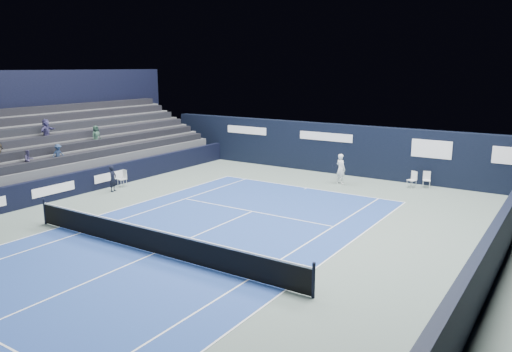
# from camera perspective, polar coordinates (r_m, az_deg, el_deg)

# --- Properties ---
(ground) EXTENTS (48.00, 48.00, 0.00)m
(ground) POSITION_cam_1_polar(r_m,az_deg,el_deg) (19.93, -7.51, -7.05)
(ground) COLOR slate
(ground) RESTS_ON ground
(court_surface) EXTENTS (10.97, 23.77, 0.01)m
(court_surface) POSITION_cam_1_polar(r_m,az_deg,el_deg) (18.57, -11.58, -8.68)
(court_surface) COLOR navy
(court_surface) RESTS_ON ground
(enclosure_wall_right) EXTENTS (0.30, 22.00, 1.80)m
(enclosure_wall_right) POSITION_cam_1_polar(r_m,az_deg,el_deg) (19.12, 26.18, -6.27)
(enclosure_wall_right) COLOR black
(enclosure_wall_right) RESTS_ON ground
(folding_chair_back_a) EXTENTS (0.53, 0.55, 0.92)m
(folding_chair_back_a) POSITION_cam_1_polar(r_m,az_deg,el_deg) (29.05, 17.56, -0.07)
(folding_chair_back_a) COLOR silver
(folding_chair_back_a) RESTS_ON ground
(folding_chair_back_b) EXTENTS (0.50, 0.49, 0.91)m
(folding_chair_back_b) POSITION_cam_1_polar(r_m,az_deg,el_deg) (29.32, 18.92, -0.25)
(folding_chair_back_b) COLOR white
(folding_chair_back_b) RESTS_ON ground
(line_judge_chair) EXTENTS (0.50, 0.49, 0.95)m
(line_judge_chair) POSITION_cam_1_polar(r_m,az_deg,el_deg) (28.90, -14.93, -0.12)
(line_judge_chair) COLOR white
(line_judge_chair) RESTS_ON ground
(line_judge) EXTENTS (0.48, 0.59, 1.40)m
(line_judge) POSITION_cam_1_polar(r_m,az_deg,el_deg) (27.90, -16.04, -0.30)
(line_judge) COLOR black
(line_judge) RESTS_ON ground
(court_markings) EXTENTS (11.03, 23.83, 0.00)m
(court_markings) POSITION_cam_1_polar(r_m,az_deg,el_deg) (18.56, -11.58, -8.67)
(court_markings) COLOR white
(court_markings) RESTS_ON court_surface
(tennis_net) EXTENTS (12.90, 0.10, 1.10)m
(tennis_net) POSITION_cam_1_polar(r_m,az_deg,el_deg) (18.39, -11.64, -7.21)
(tennis_net) COLOR black
(tennis_net) RESTS_ON ground
(back_sponsor_wall) EXTENTS (26.00, 0.63, 3.10)m
(back_sponsor_wall) POSITION_cam_1_polar(r_m,az_deg,el_deg) (31.62, 9.80, 3.04)
(back_sponsor_wall) COLOR black
(back_sponsor_wall) RESTS_ON ground
(side_barrier_left) EXTENTS (0.33, 22.00, 1.20)m
(side_barrier_left) POSITION_cam_1_polar(r_m,az_deg,el_deg) (29.04, -16.70, -0.05)
(side_barrier_left) COLOR black
(side_barrier_left) RESTS_ON ground
(spectator_stand) EXTENTS (6.00, 18.00, 6.40)m
(spectator_stand) POSITION_cam_1_polar(r_m,az_deg,el_deg) (32.34, -19.82, 3.41)
(spectator_stand) COLOR #454548
(spectator_stand) RESTS_ON ground
(tennis_player) EXTENTS (0.74, 0.93, 1.74)m
(tennis_player) POSITION_cam_1_polar(r_m,az_deg,el_deg) (28.96, 9.65, 0.82)
(tennis_player) COLOR white
(tennis_player) RESTS_ON ground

